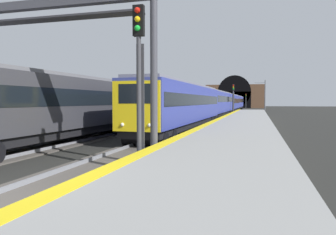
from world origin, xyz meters
The scene contains 10 objects.
platform_right centered at (0.00, -4.58, 0.47)m, with size 112.00×4.67×0.93m, color gray.
platform_right_edge_strip centered at (0.00, -2.49, 0.94)m, with size 112.00×0.50×0.01m, color yellow.
train_main_approaching centered at (51.88, 0.00, 2.24)m, with size 84.40×3.00×3.94m.
train_adjacent_platform centered at (20.11, 5.12, 2.30)m, with size 38.00×3.19×4.94m.
railway_signal_near centered at (4.49, -1.89, 3.48)m, with size 0.39×0.38×5.80m.
railway_signal_mid centered at (47.94, -1.89, 3.20)m, with size 0.39×0.38×5.30m.
railway_signal_far centered at (103.14, -1.89, 3.02)m, with size 0.39×0.38×4.96m.
overhead_signal_gantry centered at (5.66, 2.56, 5.17)m, with size 0.70×9.48×6.72m.
tunnel_portal centered at (113.74, 2.56, 4.30)m, with size 2.18×20.95×11.82m.
catenary_mast_near centered at (70.55, -7.26, 3.77)m, with size 0.22×2.46×7.28m.
Camera 1 is at (-6.04, -5.88, 2.53)m, focal length 34.46 mm.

